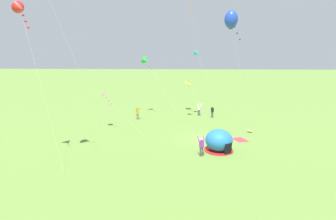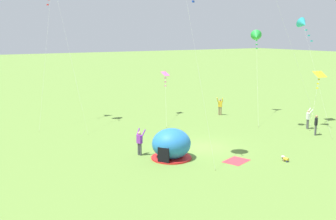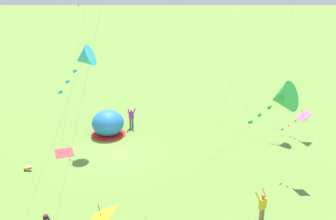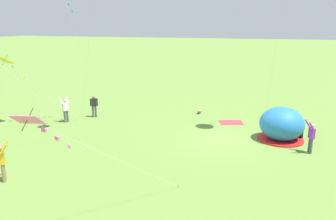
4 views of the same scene
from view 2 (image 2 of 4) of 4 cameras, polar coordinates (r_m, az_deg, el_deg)
name	(u,v)px [view 2 (image 2 of 4)]	position (r m, az deg, el deg)	size (l,w,h in m)	color
ground_plane	(203,147)	(30.06, 5.10, -5.41)	(300.00, 300.00, 0.00)	olive
popup_tent	(171,144)	(27.10, 0.49, -5.01)	(2.81, 2.81, 2.10)	#2672BF
picnic_blanket	(236,161)	(27.21, 9.89, -7.30)	(1.70, 1.30, 0.01)	#CC333D
toddler_crawling	(285,159)	(27.87, 16.63, -6.79)	(0.28, 0.55, 0.32)	gold
person_arms_raised	(308,118)	(37.61, 19.67, -1.10)	(0.66, 0.72, 1.89)	#4C4C51
person_near_tent	(316,124)	(35.51, 20.68, -1.92)	(0.51, 0.41, 1.72)	#4C4C51
person_flying_kite	(140,142)	(27.87, -4.14, -4.58)	(0.60, 0.71, 1.89)	#4C4C51
person_far_back	(220,106)	(41.81, 7.57, 0.62)	(0.68, 0.72, 1.89)	#8C7251
kite_green	(256,36)	(43.20, 12.70, 10.40)	(5.24, 6.26, 8.89)	silver
kite_pink	(165,76)	(41.15, -0.40, 4.93)	(3.50, 5.78, 4.68)	silver
kite_cyan	(303,24)	(36.64, 19.02, 11.74)	(1.00, 4.58, 9.88)	silver
kite_yellow	(319,76)	(40.60, 21.12, 4.63)	(4.44, 2.93, 5.02)	silver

